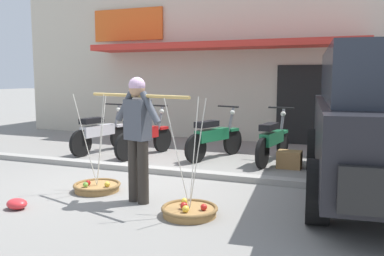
{
  "coord_description": "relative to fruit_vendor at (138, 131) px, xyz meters",
  "views": [
    {
      "loc": [
        3.12,
        -5.72,
        1.69
      ],
      "look_at": [
        0.63,
        0.6,
        0.85
      ],
      "focal_mm": 38.34,
      "sensor_mm": 36.0,
      "label": 1
    }
  ],
  "objects": [
    {
      "name": "ground_plane",
      "position": [
        -0.46,
        0.94,
        -0.98
      ],
      "size": [
        90.0,
        90.0,
        0.0
      ],
      "primitive_type": "plane",
      "color": "gray"
    },
    {
      "name": "sidewalk_curb",
      "position": [
        -0.46,
        1.64,
        -0.93
      ],
      "size": [
        20.0,
        0.24,
        0.1
      ],
      "primitive_type": "cube",
      "color": "gray",
      "rests_on": "ground"
    },
    {
      "name": "fruit_vendor",
      "position": [
        0.0,
        0.0,
        0.0
      ],
      "size": [
        1.71,
        0.56,
        1.7
      ],
      "color": "#2D2823",
      "rests_on": "ground"
    },
    {
      "name": "fruit_basket_left_side",
      "position": [
        -0.85,
        0.26,
        -0.91
      ],
      "size": [
        0.7,
        0.7,
        1.45
      ],
      "color": "#9E7542",
      "rests_on": "ground"
    },
    {
      "name": "fruit_basket_right_side",
      "position": [
        0.85,
        -0.26,
        -0.91
      ],
      "size": [
        0.7,
        0.7,
        1.45
      ],
      "color": "#9E7542",
      "rests_on": "ground"
    },
    {
      "name": "motorcycle_nearest_shop",
      "position": [
        -2.61,
        2.96,
        -0.53
      ],
      "size": [
        0.54,
        1.81,
        1.09
      ],
      "color": "black",
      "rests_on": "ground"
    },
    {
      "name": "motorcycle_second_in_row",
      "position": [
        -1.48,
        2.92,
        -0.53
      ],
      "size": [
        0.58,
        1.8,
        1.09
      ],
      "color": "black",
      "rests_on": "ground"
    },
    {
      "name": "motorcycle_third_in_row",
      "position": [
        -0.0,
        3.24,
        -0.53
      ],
      "size": [
        0.76,
        1.74,
        1.09
      ],
      "color": "black",
      "rests_on": "ground"
    },
    {
      "name": "motorcycle_end_of_row",
      "position": [
        1.21,
        3.26,
        -0.53
      ],
      "size": [
        0.54,
        1.81,
        1.09
      ],
      "color": "black",
      "rests_on": "ground"
    },
    {
      "name": "storefront_building",
      "position": [
        -0.57,
        8.33,
        1.12
      ],
      "size": [
        13.0,
        6.0,
        4.2
      ],
      "color": "beige",
      "rests_on": "ground"
    },
    {
      "name": "plastic_litter_bag",
      "position": [
        -1.32,
        -0.84,
        -0.91
      ],
      "size": [
        0.28,
        0.22,
        0.14
      ],
      "primitive_type": "ellipsoid",
      "color": "red",
      "rests_on": "ground"
    },
    {
      "name": "wooden_crate",
      "position": [
        1.59,
        2.93,
        -0.82
      ],
      "size": [
        0.44,
        0.36,
        0.32
      ],
      "primitive_type": "cube",
      "color": "olive",
      "rests_on": "ground"
    }
  ]
}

